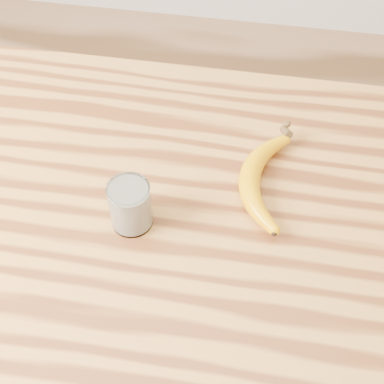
# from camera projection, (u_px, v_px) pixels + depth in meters

# --- Properties ---
(table) EXTENTS (1.20, 0.80, 0.90)m
(table) POSITION_uv_depth(u_px,v_px,m) (109.00, 231.00, 1.10)
(table) COLOR #AF7532
(table) RESTS_ON ground
(smoothie_glass) EXTENTS (0.07, 0.07, 0.09)m
(smoothie_glass) POSITION_uv_depth(u_px,v_px,m) (130.00, 205.00, 0.92)
(smoothie_glass) COLOR white
(smoothie_glass) RESTS_ON table
(banana) EXTENTS (0.13, 0.33, 0.04)m
(banana) POSITION_uv_depth(u_px,v_px,m) (249.00, 177.00, 1.00)
(banana) COLOR #DA9000
(banana) RESTS_ON table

